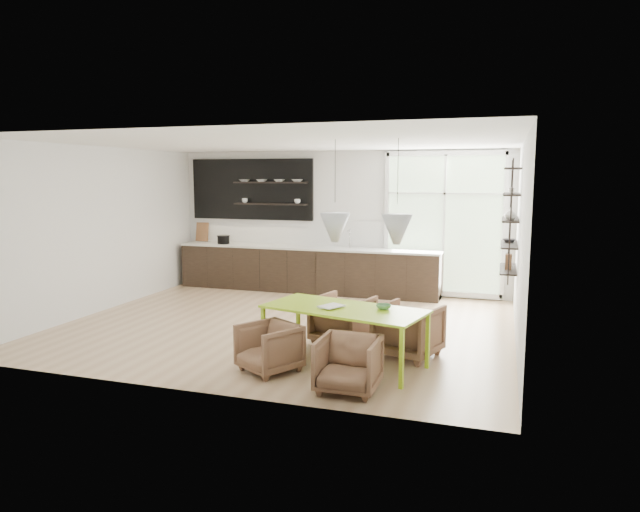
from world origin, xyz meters
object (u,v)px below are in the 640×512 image
Objects in this scene: armchair_back_left at (343,319)px; armchair_back_right at (409,330)px; dining_table at (344,312)px; armchair_front_right at (348,364)px; wire_stool at (279,338)px; armchair_front_left at (269,348)px.

armchair_back_left is 0.99× the size of armchair_back_right.
armchair_front_right is at bearing -58.02° from dining_table.
armchair_front_left is at bearing -80.86° from wire_stool.
armchair_back_right is at bearing 67.36° from armchair_front_left.
armchair_front_left is 0.53m from wire_stool.
armchair_back_left is 1.13× the size of armchair_front_right.
armchair_back_left is at bearing 119.39° from dining_table.
armchair_front_right is 1.46m from wire_stool.
armchair_back_right is 1.89× the size of wire_stool.
dining_table reaches higher than armchair_back_left.
armchair_back_left is 1.17× the size of armchair_front_left.
armchair_back_left is 1.87× the size of wire_stool.
armchair_back_right reaches higher than armchair_back_left.
dining_table is 0.98m from wire_stool.
dining_table is 2.84× the size of armchair_back_left.
armchair_front_right is at bearing 14.14° from armchair_front_left.
armchair_front_left is 0.97× the size of armchair_front_right.
armchair_back_right is (0.73, 0.59, -0.34)m from dining_table.
armchair_back_right is (0.99, -0.31, 0.00)m from armchair_back_left.
armchair_front_left is 1.61× the size of wire_stool.
armchair_back_right is 1.18× the size of armchair_front_left.
armchair_back_left reaches higher than armchair_front_left.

